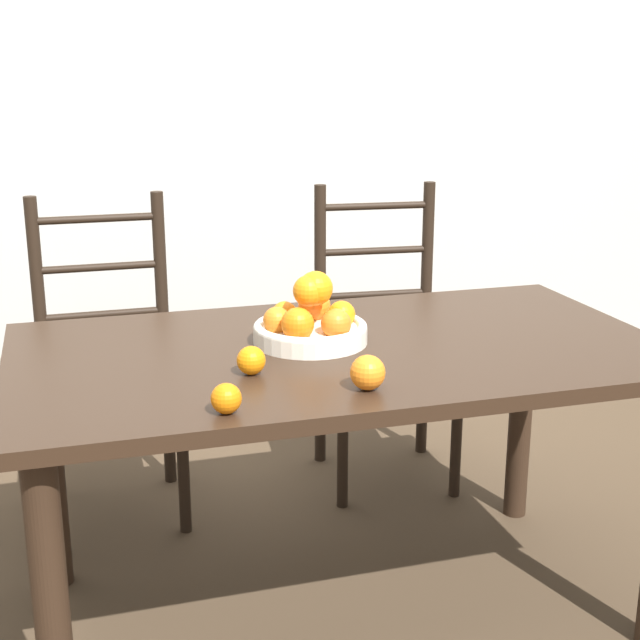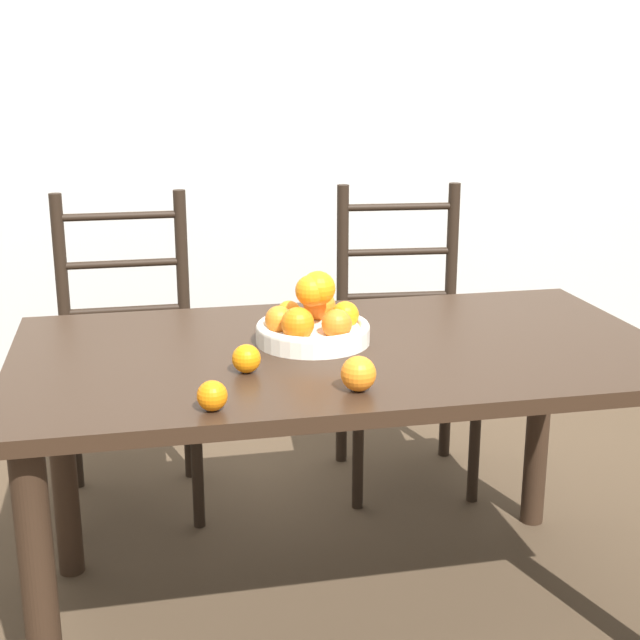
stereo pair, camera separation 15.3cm
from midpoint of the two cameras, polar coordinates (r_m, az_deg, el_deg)
ground_plane at (r=2.45m, az=3.19°, el=-18.12°), size 12.00×12.00×0.00m
wall_back at (r=3.48m, az=-3.05°, el=14.77°), size 8.00×0.06×2.60m
dining_table at (r=2.16m, az=3.45°, el=-4.24°), size 1.55×0.85×0.73m
fruit_bowl at (r=2.14m, az=1.60°, el=-0.10°), size 0.28×0.28×0.18m
orange_loose_0 at (r=1.73m, az=-4.40°, el=-4.89°), size 0.06×0.06×0.06m
orange_loose_1 at (r=1.83m, az=4.88°, el=-3.47°), size 0.07×0.07×0.07m
orange_loose_2 at (r=1.94m, az=-2.48°, el=-2.51°), size 0.06×0.06×0.06m
chair_left at (r=2.85m, az=-10.70°, el=-2.88°), size 0.42×0.40×0.99m
chair_right at (r=3.00m, az=6.86°, el=-1.75°), size 0.45×0.43×0.99m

